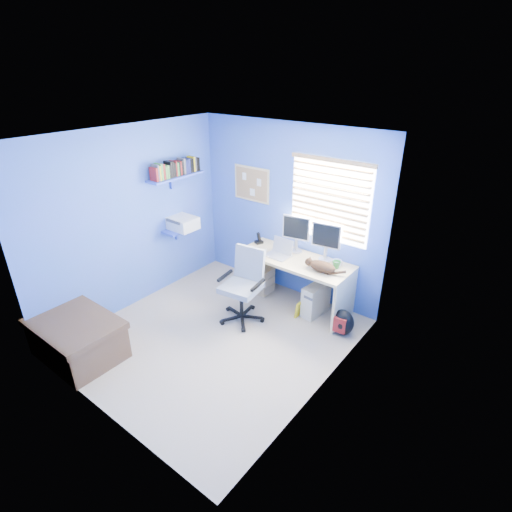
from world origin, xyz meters
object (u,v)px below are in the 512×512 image
Objects in this scene: laptop at (278,249)px; tower_pc at (316,299)px; office_chair at (243,294)px; cat at (322,266)px; desk at (294,282)px.

laptop is 0.73× the size of tower_pc.
tower_pc is at bearing 43.60° from office_chair.
office_chair reaches higher than laptop.
office_chair is (-0.83, -0.61, -0.43)m from cat.
tower_pc is at bearing -1.38° from desk.
cat is (0.71, -0.01, -0.04)m from laptop.
desk is at bearing 165.57° from cat.
laptop reaches higher than tower_pc.
desk is 3.59× the size of tower_pc.
laptop is at bearing 79.07° from office_chair.
cat is 0.59m from tower_pc.
desk is 1.62× the size of office_chair.
desk is at bearing -174.82° from tower_pc.
laptop is at bearing -160.29° from desk.
office_chair is (-0.12, -0.62, -0.48)m from laptop.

